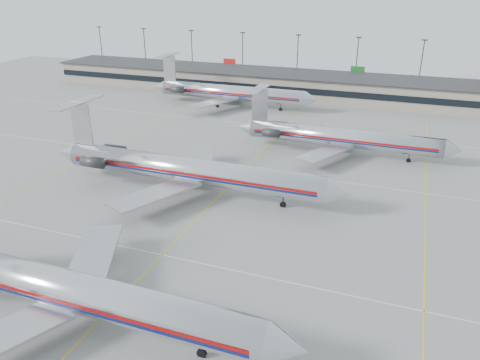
% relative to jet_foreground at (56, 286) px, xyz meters
% --- Properties ---
extents(ground, '(260.00, 260.00, 0.00)m').
position_rel_jet_foreground_xyz_m(ground, '(3.92, 3.43, -3.65)').
color(ground, gray).
rests_on(ground, ground).
extents(apron_markings, '(160.00, 0.15, 0.02)m').
position_rel_jet_foreground_xyz_m(apron_markings, '(3.92, 13.43, -3.64)').
color(apron_markings, silver).
rests_on(apron_markings, ground).
extents(terminal, '(162.00, 17.00, 6.25)m').
position_rel_jet_foreground_xyz_m(terminal, '(3.92, 101.40, -0.49)').
color(terminal, gray).
rests_on(terminal, ground).
extents(light_mast_row, '(163.60, 0.40, 15.28)m').
position_rel_jet_foreground_xyz_m(light_mast_row, '(3.92, 115.43, 4.93)').
color(light_mast_row, '#38383D').
rests_on(light_mast_row, ground).
extents(jet_foreground, '(48.04, 28.29, 12.58)m').
position_rel_jet_foreground_xyz_m(jet_foreground, '(0.00, 0.00, 0.00)').
color(jet_foreground, silver).
rests_on(jet_foreground, ground).
extents(jet_second_row, '(49.52, 29.16, 12.96)m').
position_rel_jet_foreground_xyz_m(jet_second_row, '(-1.68, 31.14, 0.11)').
color(jet_second_row, silver).
rests_on(jet_second_row, ground).
extents(jet_third_row, '(42.25, 25.99, 11.55)m').
position_rel_jet_foreground_xyz_m(jet_third_row, '(17.59, 56.75, -0.29)').
color(jet_third_row, silver).
rests_on(jet_third_row, ground).
extents(jet_back_row, '(45.75, 28.14, 12.51)m').
position_rel_jet_foreground_xyz_m(jet_back_row, '(-15.31, 83.30, -0.02)').
color(jet_back_row, silver).
rests_on(jet_back_row, ground).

